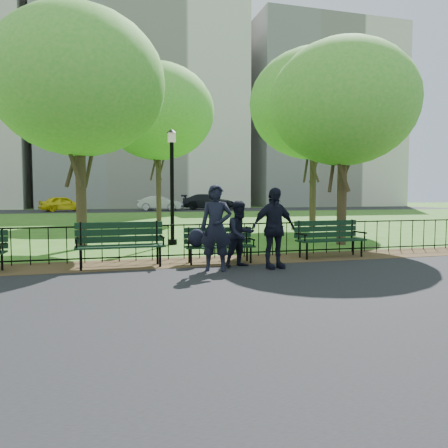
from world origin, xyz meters
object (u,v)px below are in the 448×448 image
object	(u,v)px
person_right	(274,228)
sedan_silver	(161,203)
tree_near_e	(344,103)
sedan_dark	(209,202)
park_bench_main	(209,240)
lamppost	(172,182)
park_bench_right_a	(329,235)
tree_mid_e	(314,104)
taxi	(63,204)
park_bench_left_a	(120,239)
tree_near_w	(79,83)
person_left	(216,228)
person_mid	(240,234)
tree_far_c	(158,112)

from	to	relation	value
person_right	sedan_silver	size ratio (longest dim) A/B	0.42
tree_near_e	sedan_silver	distance (m)	30.50
tree_near_e	sedan_dark	xyz separation A→B (m)	(2.98, 31.04, -3.76)
park_bench_main	lamppost	bearing A→B (deg)	96.33
park_bench_right_a	lamppost	xyz separation A→B (m)	(-3.51, 3.95, 1.44)
tree_mid_e	taxi	world-z (taller)	tree_mid_e
person_right	taxi	distance (m)	35.01
lamppost	sedan_silver	world-z (taller)	lamppost
park_bench_left_a	person_right	distance (m)	3.46
tree_near_w	tree_near_e	size ratio (longest dim) A/B	1.08
park_bench_right_a	sedan_silver	distance (m)	32.70
person_left	park_bench_main	bearing A→B (deg)	104.10
park_bench_right_a	tree_near_w	size ratio (longest dim) A/B	0.26
park_bench_left_a	sedan_silver	bearing A→B (deg)	79.81
tree_mid_e	sedan_silver	bearing A→B (deg)	99.53
tree_mid_e	person_right	world-z (taller)	tree_mid_e
park_bench_left_a	park_bench_right_a	world-z (taller)	park_bench_left_a
tree_mid_e	sedan_dark	distance (m)	25.58
sedan_silver	person_mid	bearing A→B (deg)	-162.91
park_bench_right_a	person_mid	world-z (taller)	person_mid
park_bench_left_a	lamppost	bearing A→B (deg)	64.71
tree_far_c	sedan_dark	world-z (taller)	tree_far_c
tree_near_e	tree_far_c	bearing A→B (deg)	107.05
park_bench_main	tree_far_c	world-z (taller)	tree_far_c
person_mid	tree_near_w	bearing A→B (deg)	109.58
park_bench_left_a	person_mid	distance (m)	2.72
park_bench_main	person_left	xyz separation A→B (m)	(-0.08, -0.96, 0.36)
park_bench_right_a	tree_near_e	bearing A→B (deg)	51.12
park_bench_left_a	tree_near_w	size ratio (longest dim) A/B	0.28
park_bench_right_a	person_right	distance (m)	2.42
tree_near_e	tree_mid_e	size ratio (longest dim) A/B	0.79
park_bench_left_a	tree_far_c	size ratio (longest dim) A/B	0.21
park_bench_right_a	person_left	world-z (taller)	person_left
sedan_silver	park_bench_right_a	bearing A→B (deg)	-158.29
park_bench_main	taxi	distance (m)	33.79
lamppost	person_mid	world-z (taller)	lamppost
tree_far_c	park_bench_main	bearing A→B (deg)	-92.95
sedan_silver	sedan_dark	distance (m)	5.12
park_bench_main	park_bench_right_a	bearing A→B (deg)	7.41
tree_far_c	person_left	distance (m)	18.50
park_bench_left_a	lamppost	xyz separation A→B (m)	(1.81, 4.09, 1.40)
tree_near_w	person_right	xyz separation A→B (m)	(4.26, -4.88, -4.04)
person_left	person_mid	size ratio (longest dim) A/B	1.24
park_bench_right_a	person_left	distance (m)	3.58
lamppost	tree_near_w	size ratio (longest dim) A/B	0.53
park_bench_right_a	tree_mid_e	bearing A→B (deg)	63.10
person_right	park_bench_left_a	bearing A→B (deg)	154.28
person_mid	park_bench_left_a	bearing A→B (deg)	145.36
sedan_dark	person_left	bearing A→B (deg)	-175.52
tree_near_w	person_mid	bearing A→B (deg)	-51.33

